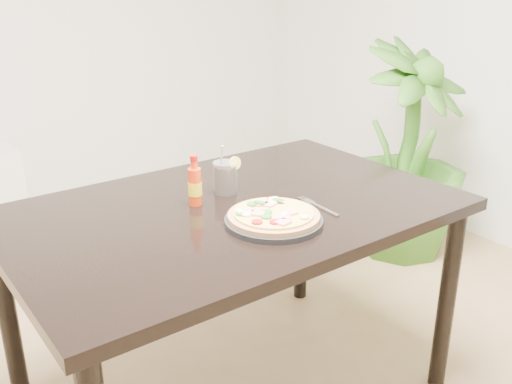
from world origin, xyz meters
TOP-DOWN VIEW (x-y plane):
  - dining_table at (0.08, 0.06)m, footprint 1.40×0.90m
  - plate at (0.09, -0.13)m, footprint 0.29×0.29m
  - pizza at (0.09, -0.13)m, footprint 0.27×0.27m
  - hot_sauce_bottle at (-0.02, 0.14)m, footprint 0.05×0.05m
  - cola_cup at (0.12, 0.17)m, footprint 0.09×0.08m
  - fork at (0.28, -0.11)m, footprint 0.03×0.19m
  - houseplant at (1.50, 0.51)m, footprint 0.73×0.73m
  - plant_pot at (1.50, 0.51)m, footprint 0.28×0.28m

SIDE VIEW (x-z plane):
  - plant_pot at x=1.50m, z-range 0.00..0.22m
  - houseplant at x=1.50m, z-range 0.00..1.13m
  - dining_table at x=0.08m, z-range 0.29..1.04m
  - fork at x=0.28m, z-range 0.75..0.76m
  - plate at x=0.09m, z-range 0.75..0.77m
  - pizza at x=0.09m, z-range 0.76..0.79m
  - cola_cup at x=0.12m, z-range 0.71..0.89m
  - hot_sauce_bottle at x=-0.02m, z-range 0.73..0.90m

